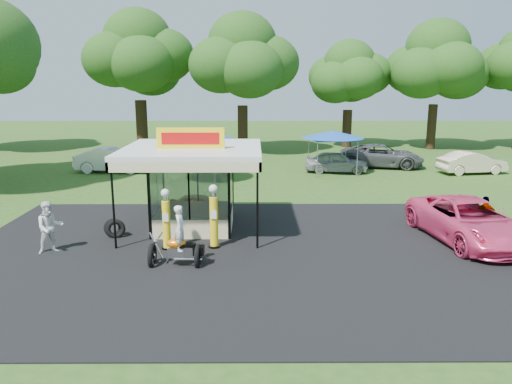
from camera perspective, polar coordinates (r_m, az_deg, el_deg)
ground at (r=15.84m, az=-1.78°, el=-9.45°), size 120.00×120.00×0.00m
asphalt_apron at (r=17.70m, az=-1.62°, el=-6.95°), size 20.00×14.00×0.04m
gas_station_kiosk at (r=20.24m, az=-7.14°, el=0.66°), size 5.40×5.40×4.18m
gas_pump_left at (r=18.03m, az=-10.21°, el=-3.26°), size 0.42×0.42×2.24m
gas_pump_right at (r=17.95m, az=-4.84°, el=-2.98°), size 0.44×0.44×2.36m
motorcycle at (r=16.45m, az=-8.85°, el=-5.66°), size 1.80×0.89×2.13m
spare_tires at (r=20.05m, az=-15.86°, el=-4.02°), size 0.92×0.65×0.76m
kiosk_car at (r=22.67m, az=-6.40°, el=-1.39°), size 2.82×1.13×0.96m
pink_sedan at (r=20.35m, az=23.15°, el=-3.04°), size 3.50×6.15×1.62m
spectator_west at (r=18.89m, az=-22.50°, el=-3.75°), size 1.14×1.08×1.87m
spectator_east_b at (r=21.31m, az=24.69°, el=-2.54°), size 0.95×0.43×1.59m
bg_car_a at (r=34.25m, az=-16.03°, el=3.53°), size 4.97×2.04×1.60m
bg_car_b at (r=35.77m, az=-5.92°, el=4.30°), size 5.80×4.40×1.56m
bg_car_c at (r=33.25m, az=9.18°, el=3.42°), size 4.27×2.14×1.40m
bg_car_d at (r=35.91m, az=14.15°, el=4.03°), size 6.13×3.74×1.59m
bg_car_e at (r=35.32m, az=23.47°, el=3.09°), size 4.54×2.22×1.43m
tent_west at (r=30.09m, az=-6.75°, el=6.48°), size 4.35×4.35×3.04m
tent_east at (r=32.66m, az=8.77°, el=6.49°), size 3.98×3.98×2.78m
oak_far_b at (r=45.49m, az=-13.26°, el=14.26°), size 9.81×9.81×11.70m
oak_far_c at (r=41.49m, az=-1.57°, el=14.15°), size 9.39×9.39×11.06m
oak_far_d at (r=46.01m, az=10.56°, el=12.40°), size 7.76×7.76×9.24m
oak_far_e at (r=46.52m, az=19.89°, el=13.11°), size 9.08×9.08×10.81m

